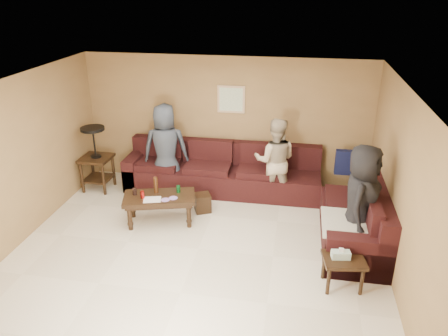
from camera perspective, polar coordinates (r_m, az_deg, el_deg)
name	(u,v)px	position (r m, az deg, el deg)	size (l,w,h in m)	color
room	(195,147)	(6.00, -3.76, 2.79)	(5.60, 5.50, 2.50)	beige
sectional_sofa	(262,190)	(7.79, 4.95, -2.91)	(4.65, 2.90, 0.97)	black
coffee_table	(159,200)	(7.33, -8.46, -4.14)	(1.28, 0.87, 0.77)	black
end_table_left	(96,157)	(8.65, -16.37, 1.34)	(0.56, 0.56, 1.26)	black
side_table_right	(343,262)	(6.03, 15.29, -11.74)	(0.59, 0.51, 0.59)	black
waste_bin	(203,203)	(7.70, -2.82, -4.56)	(0.27, 0.27, 0.32)	black
wall_art	(231,99)	(8.29, 0.94, 8.96)	(0.52, 0.04, 0.52)	tan
person_left	(166,149)	(8.24, -7.62, 2.51)	(0.84, 0.55, 1.72)	#313844
person_middle	(275,161)	(7.87, 6.67, 0.98)	(0.76, 0.60, 1.57)	tan
person_right	(361,202)	(6.53, 17.41, -4.23)	(0.84, 0.55, 1.72)	black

